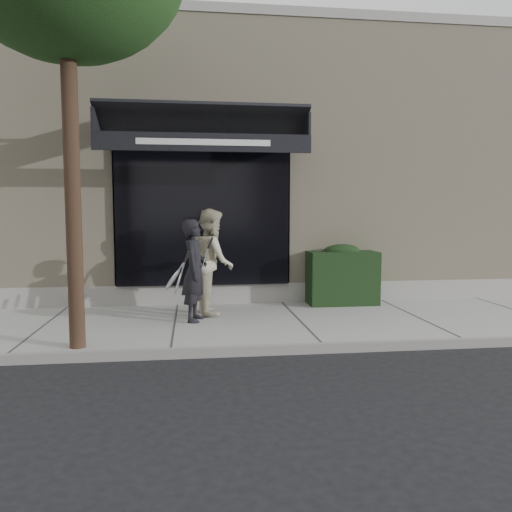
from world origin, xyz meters
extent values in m
plane|color=black|center=(0.00, 0.00, 0.00)|extent=(80.00, 80.00, 0.00)
cube|color=#969691|center=(0.00, 0.00, 0.06)|extent=(20.00, 3.00, 0.12)
cube|color=gray|center=(0.00, -1.55, 0.07)|extent=(20.00, 0.10, 0.14)
cube|color=beige|center=(0.00, 5.00, 2.75)|extent=(14.00, 7.00, 5.50)
cube|color=gray|center=(0.00, 1.70, 0.25)|extent=(14.02, 0.42, 0.50)
cube|color=gray|center=(0.00, 1.65, 5.55)|extent=(14.30, 0.35, 0.18)
cube|color=black|center=(-1.50, 1.55, 1.80)|extent=(3.20, 0.30, 2.60)
cube|color=gray|center=(-3.10, 1.70, 1.80)|extent=(0.08, 0.40, 2.60)
cube|color=gray|center=(0.10, 1.70, 1.80)|extent=(0.08, 0.40, 2.60)
cube|color=gray|center=(-1.50, 1.70, 3.14)|extent=(3.36, 0.40, 0.12)
cube|color=black|center=(-1.50, 1.00, 3.40)|extent=(3.60, 1.03, 0.55)
cube|color=black|center=(-1.50, 0.50, 3.01)|extent=(3.60, 0.05, 0.30)
cube|color=white|center=(-1.50, 0.47, 3.01)|extent=(2.20, 0.01, 0.10)
cube|color=black|center=(-3.28, 1.00, 3.32)|extent=(0.04, 1.00, 0.45)
cube|color=black|center=(0.28, 1.00, 3.32)|extent=(0.04, 1.00, 0.45)
cube|color=black|center=(1.10, 1.25, 0.62)|extent=(1.30, 0.70, 1.00)
ellipsoid|color=black|center=(1.10, 1.25, 1.12)|extent=(0.71, 0.38, 0.27)
cylinder|color=black|center=(-3.20, -1.30, 2.40)|extent=(0.20, 0.20, 4.80)
imported|color=black|center=(-1.68, 0.09, 0.94)|extent=(0.50, 0.66, 1.64)
torus|color=silver|center=(-1.93, -0.19, 0.78)|extent=(0.13, 0.31, 0.30)
cylinder|color=silver|center=(-1.93, -0.19, 0.78)|extent=(0.10, 0.27, 0.26)
cylinder|color=silver|center=(-1.93, -0.19, 0.78)|extent=(0.18, 0.03, 0.07)
cylinder|color=black|center=(-1.93, -0.19, 0.78)|extent=(0.20, 0.04, 0.09)
torus|color=silver|center=(-2.02, -0.27, 0.84)|extent=(0.25, 0.34, 0.27)
cylinder|color=silver|center=(-2.02, -0.27, 0.84)|extent=(0.21, 0.30, 0.23)
cylinder|color=silver|center=(-2.02, -0.27, 0.84)|extent=(0.16, 0.06, 0.12)
cylinder|color=black|center=(-2.02, -0.27, 0.84)|extent=(0.19, 0.07, 0.14)
imported|color=beige|center=(-1.38, 0.63, 1.02)|extent=(0.77, 0.94, 1.80)
torus|color=silver|center=(-1.58, 0.26, 0.98)|extent=(0.19, 0.32, 0.29)
cylinder|color=silver|center=(-1.58, 0.26, 0.98)|extent=(0.15, 0.28, 0.25)
cylinder|color=silver|center=(-1.58, 0.26, 0.98)|extent=(0.17, 0.05, 0.09)
cylinder|color=black|center=(-1.58, 0.26, 0.98)|extent=(0.20, 0.06, 0.11)
camera|label=1|loc=(-1.70, -7.88, 1.89)|focal=35.00mm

